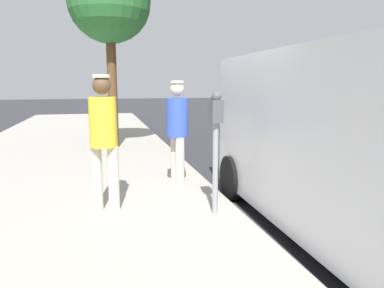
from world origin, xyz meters
The scene contains 6 objects.
ground_plane centered at (0.00, 0.00, 0.00)m, with size 80.00×80.00×0.00m, color #2D2D33.
sidewalk_slab centered at (3.50, 0.00, 0.07)m, with size 5.00×32.00×0.15m, color #9E998E.
parking_meter_near centered at (1.35, 0.31, 1.18)m, with size 0.14×0.18×1.52m.
pedestrian_in_yellow centered at (2.68, -0.15, 1.15)m, with size 0.35×0.34×1.73m.
pedestrian_in_blue centered at (1.55, -1.02, 1.10)m, with size 0.34×0.36×1.67m.
street_tree centered at (2.39, -4.99, 3.72)m, with size 2.03×2.03×4.62m.
Camera 1 is at (2.71, 4.51, 1.77)m, focal length 33.97 mm.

